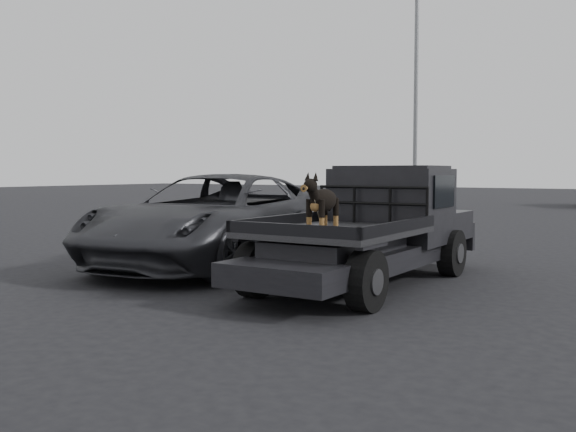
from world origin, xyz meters
The scene contains 7 objects.
ground centered at (0.00, 0.00, 0.00)m, with size 120.00×120.00×0.00m, color black.
flatbed_ute centered at (-0.25, 1.31, 0.46)m, with size 2.00×5.40×0.92m, color black, non-canonical shape.
ute_cab centered at (-0.25, 2.26, 1.36)m, with size 1.72×1.30×0.88m, color black, non-canonical shape.
headache_rack centered at (-0.25, 1.51, 1.20)m, with size 1.80×0.08×0.55m, color black, non-canonical shape.
dog centered at (0.00, -0.45, 1.29)m, with size 0.32×0.60×0.74m, color black, non-canonical shape.
parked_suv centered at (-3.45, 1.73, 0.83)m, with size 2.76×5.99×1.66m, color #2F3034.
floodlight_near centered at (-6.65, 19.57, 7.55)m, with size 1.08×0.28×13.90m.
Camera 1 is at (3.93, -7.40, 1.71)m, focal length 40.00 mm.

